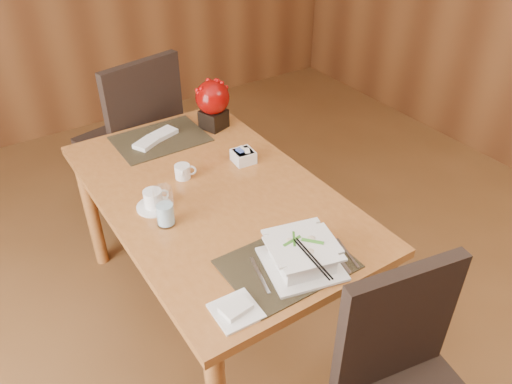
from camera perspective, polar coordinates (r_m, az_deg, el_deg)
dining_table at (r=2.24m, az=-4.81°, el=-1.92°), size 0.90×1.50×0.75m
placemat_near at (r=1.82m, az=3.61°, el=-8.20°), size 0.45×0.33×0.01m
placemat_far at (r=2.61m, az=-10.87°, el=5.99°), size 0.45×0.33×0.01m
soup_setting at (r=1.79m, az=5.28°, el=-7.22°), size 0.32×0.32×0.11m
coffee_cup at (r=2.10m, az=-11.65°, el=-0.97°), size 0.15×0.15×0.08m
water_glass at (r=1.98m, az=-10.42°, el=-1.65°), size 0.08×0.08×0.17m
creamer_jug at (r=2.27m, az=-8.40°, el=2.32°), size 0.12×0.12×0.06m
sugar_caddy at (r=2.37m, az=-1.45°, el=4.09°), size 0.10×0.10×0.06m
berry_decor at (r=2.63m, az=-4.97°, el=10.25°), size 0.18×0.18×0.26m
napkins_far at (r=2.60m, az=-11.27°, el=6.15°), size 0.27×0.18×0.02m
bread_plate at (r=1.67m, az=-2.30°, el=-13.44°), size 0.15×0.15×0.01m
far_chair at (r=3.02m, az=-13.54°, el=6.58°), size 0.59×0.59×1.07m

